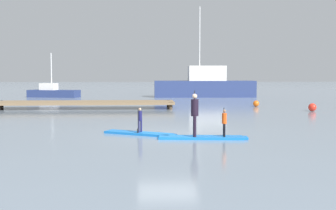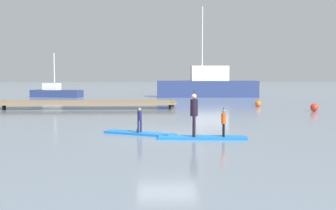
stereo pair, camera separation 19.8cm
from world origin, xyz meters
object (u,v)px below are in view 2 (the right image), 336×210
at_px(paddleboard_near, 140,133).
at_px(paddleboard_far, 202,138).
at_px(paddler_adult, 194,112).
at_px(fishing_boat_green_midground, 56,92).
at_px(paddler_child_front, 224,121).
at_px(fishing_boat_white_large, 207,86).
at_px(mooring_buoy_mid, 258,104).
at_px(paddler_child_solo, 139,119).
at_px(mooring_buoy_near, 314,107).

bearing_deg(paddleboard_near, paddleboard_far, -27.22).
height_order(paddler_adult, fishing_boat_green_midground, fishing_boat_green_midground).
xyz_separation_m(paddler_child_front, fishing_boat_green_midground, (-13.26, 30.49, -0.15)).
bearing_deg(fishing_boat_green_midground, paddler_adult, -68.28).
distance_m(fishing_boat_white_large, mooring_buoy_mid, 14.15).
bearing_deg(fishing_boat_green_midground, paddler_child_solo, -71.19).
xyz_separation_m(paddler_child_solo, fishing_boat_green_midground, (-9.93, 29.15, -0.13)).
bearing_deg(mooring_buoy_near, paddleboard_far, -128.52).
relative_size(paddler_child_solo, fishing_boat_green_midground, 0.17).
bearing_deg(paddleboard_far, paddler_adult, 173.40).
xyz_separation_m(paddler_adult, fishing_boat_green_midground, (-12.10, 30.38, -0.52)).
distance_m(paddler_adult, fishing_boat_white_large, 30.25).
xyz_separation_m(paddleboard_far, fishing_boat_green_midground, (-12.42, 30.42, 0.49)).
bearing_deg(paddleboard_near, paddler_child_solo, -111.58).
distance_m(paddler_child_solo, paddler_child_front, 3.59).
xyz_separation_m(paddleboard_near, mooring_buoy_mid, (9.00, 14.66, 0.19)).
relative_size(paddler_child_solo, fishing_boat_white_large, 0.09).
relative_size(paddleboard_near, paddler_child_front, 2.74).
height_order(paddleboard_far, paddler_child_front, paddler_child_front).
distance_m(paddleboard_near, paddler_child_front, 3.65).
relative_size(paddler_child_solo, paddler_adult, 0.57).
relative_size(paddler_child_front, mooring_buoy_mid, 2.37).
distance_m(fishing_boat_white_large, mooring_buoy_near, 18.91).
bearing_deg(mooring_buoy_mid, paddleboard_far, -112.22).
bearing_deg(paddler_child_front, fishing_boat_green_midground, 113.51).
bearing_deg(fishing_boat_green_midground, fishing_boat_white_large, -1.75).
height_order(paddleboard_near, fishing_boat_white_large, fishing_boat_white_large).
xyz_separation_m(paddler_adult, paddler_child_front, (1.16, -0.10, -0.37)).
relative_size(paddleboard_far, paddler_adult, 1.96).
distance_m(paddleboard_near, paddleboard_far, 2.80).
relative_size(paddleboard_near, paddleboard_far, 0.87).
xyz_separation_m(paddler_child_solo, paddleboard_far, (2.49, -1.27, -0.62)).
distance_m(paddleboard_near, fishing_boat_white_large, 29.49).
xyz_separation_m(fishing_boat_green_midground, mooring_buoy_near, (21.69, -18.78, -0.27)).
bearing_deg(paddler_child_solo, paddleboard_far, -26.95).
relative_size(fishing_boat_green_midground, mooring_buoy_mid, 12.44).
bearing_deg(paddler_adult, paddleboard_near, 150.16).
bearing_deg(mooring_buoy_near, fishing_boat_green_midground, 139.11).
height_order(paddleboard_far, mooring_buoy_near, mooring_buoy_near).
xyz_separation_m(paddler_child_front, mooring_buoy_near, (8.43, 11.71, -0.42)).
bearing_deg(mooring_buoy_near, paddler_child_front, -125.75).
relative_size(paddler_adult, mooring_buoy_mid, 3.80).
height_order(fishing_boat_white_large, fishing_boat_green_midground, fishing_boat_white_large).
distance_m(paddler_child_solo, paddleboard_far, 2.87).
height_order(paddler_child_solo, fishing_boat_white_large, fishing_boat_white_large).
height_order(paddleboard_near, mooring_buoy_mid, mooring_buoy_mid).
bearing_deg(paddler_child_solo, mooring_buoy_mid, 58.46).
height_order(paddler_child_front, mooring_buoy_mid, paddler_child_front).
height_order(paddleboard_near, mooring_buoy_near, mooring_buoy_near).
height_order(fishing_boat_green_midground, mooring_buoy_mid, fishing_boat_green_midground).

